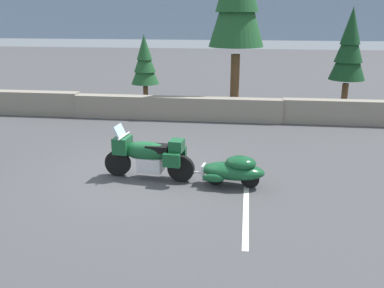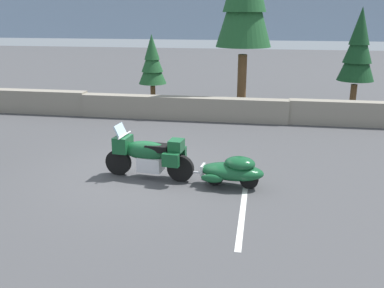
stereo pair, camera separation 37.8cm
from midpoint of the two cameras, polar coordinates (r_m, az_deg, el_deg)
name	(u,v)px [view 1 (the left image)]	position (r m, az deg, el deg)	size (l,w,h in m)	color
ground_plane	(139,175)	(10.98, -8.07, -4.16)	(80.00, 80.00, 0.00)	#424244
stone_guard_wall	(167,107)	(16.59, -3.97, 4.93)	(24.00, 0.61, 0.94)	gray
touring_motorcycle	(148,155)	(10.54, -6.90, -1.43)	(2.31, 0.89, 1.33)	black
car_shaped_trailer	(233,170)	(10.10, 4.49, -3.47)	(2.23, 0.88, 0.76)	black
pine_tree_secondary	(350,48)	(18.31, 19.79, 12.03)	(1.43, 1.43, 4.21)	brown
pine_tree_far_right	(145,62)	(18.65, -6.95, 10.84)	(1.20, 1.20, 3.11)	brown
parking_stripe_marker	(246,206)	(9.24, 6.07, -8.32)	(0.12, 3.60, 0.01)	silver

